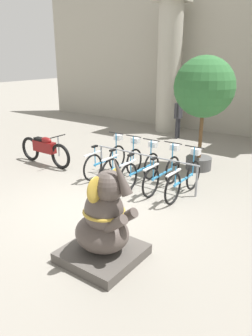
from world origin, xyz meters
The scene contains 13 objects.
ground_plane centered at (0.00, 0.00, 0.00)m, with size 60.00×60.00×0.00m, color gray.
building_facade centered at (0.00, 8.60, 3.00)m, with size 20.00×0.20×6.00m.
column_left centered at (-2.42, 7.60, 2.62)m, with size 1.20×1.20×5.16m.
bike_rack centered at (0.09, 1.95, 0.58)m, with size 2.94×0.05×0.77m.
bicycle_0 centered at (-1.08, 1.86, 0.43)m, with size 0.48×1.75×1.09m.
bicycle_1 centered at (-0.49, 1.85, 0.43)m, with size 0.48×1.75×1.09m.
bicycle_2 centered at (0.09, 1.80, 0.43)m, with size 0.48×1.75×1.09m.
bicycle_3 centered at (0.67, 1.86, 0.43)m, with size 0.48×1.75×1.09m.
bicycle_4 centered at (1.26, 1.83, 0.43)m, with size 0.48×1.75×1.09m.
elephant_statue centered at (1.35, -1.18, 0.61)m, with size 1.16×1.16×1.81m.
motorcycle centered at (-3.10, 1.48, 0.48)m, with size 2.06×0.55×0.96m.
person_pedestrian centered at (-1.42, 6.66, 0.95)m, with size 0.21×0.47×1.60m.
potted_tree centered at (0.75, 3.78, 2.21)m, with size 1.62×1.62×3.11m.
Camera 1 is at (4.28, -4.63, 3.14)m, focal length 35.00 mm.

